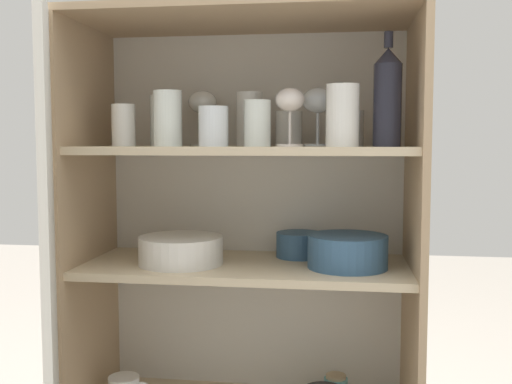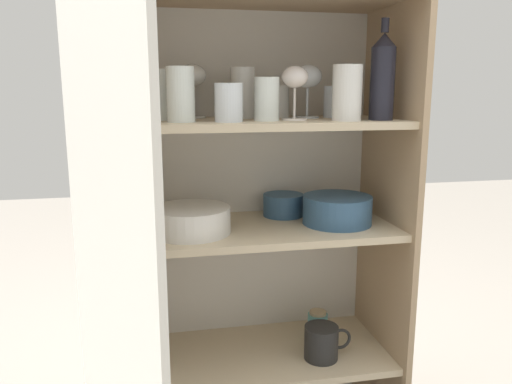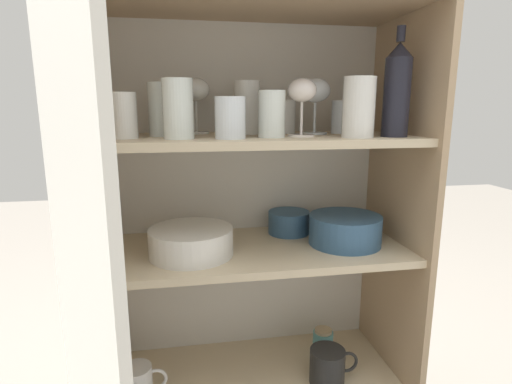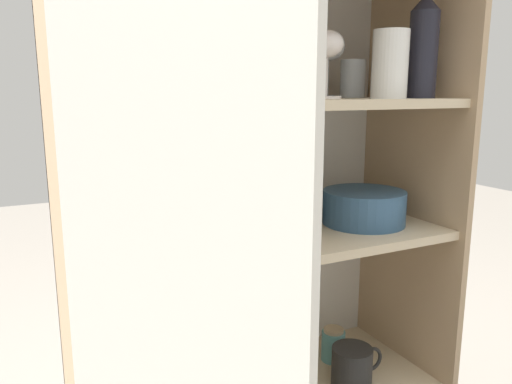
% 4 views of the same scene
% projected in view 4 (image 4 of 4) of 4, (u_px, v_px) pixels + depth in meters
% --- Properties ---
extents(cupboard_back_panel, '(0.87, 0.02, 1.29)m').
position_uv_depth(cupboard_back_panel, '(232.00, 228.00, 1.30)').
color(cupboard_back_panel, silver).
rests_on(cupboard_back_panel, ground_plane).
extents(cupboard_side_left, '(0.02, 0.39, 1.29)m').
position_uv_depth(cupboard_side_left, '(67.00, 279.00, 0.95)').
color(cupboard_side_left, tan).
rests_on(cupboard_side_left, ground_plane).
extents(cupboard_side_right, '(0.02, 0.39, 1.29)m').
position_uv_depth(cupboard_side_right, '(407.00, 226.00, 1.32)').
color(cupboard_side_right, tan).
rests_on(cupboard_side_right, ground_plane).
extents(shelf_board_middle, '(0.83, 0.35, 0.02)m').
position_uv_depth(shelf_board_middle, '(265.00, 239.00, 1.13)').
color(shelf_board_middle, beige).
extents(shelf_board_upper, '(0.83, 0.35, 0.02)m').
position_uv_depth(shelf_board_upper, '(265.00, 103.00, 1.07)').
color(shelf_board_upper, beige).
extents(cupboard_door, '(0.20, 0.40, 1.29)m').
position_uv_depth(cupboard_door, '(169.00, 369.00, 0.64)').
color(cupboard_door, silver).
rests_on(cupboard_door, ground_plane).
extents(tumbler_glass_0, '(0.06, 0.06, 0.09)m').
position_uv_depth(tumbler_glass_0, '(353.00, 79.00, 1.22)').
color(tumbler_glass_0, white).
rests_on(tumbler_glass_0, shelf_board_upper).
extents(tumbler_glass_1, '(0.07, 0.07, 0.10)m').
position_uv_depth(tumbler_glass_1, '(257.00, 74.00, 0.95)').
color(tumbler_glass_1, white).
rests_on(tumbler_glass_1, shelf_board_upper).
extents(tumbler_glass_2, '(0.07, 0.07, 0.13)m').
position_uv_depth(tumbler_glass_2, '(158.00, 65.00, 0.98)').
color(tumbler_glass_2, white).
rests_on(tumbler_glass_2, shelf_board_upper).
extents(tumbler_glass_3, '(0.07, 0.07, 0.11)m').
position_uv_depth(tumbler_glass_3, '(297.00, 71.00, 1.02)').
color(tumbler_glass_3, white).
rests_on(tumbler_glass_3, shelf_board_upper).
extents(tumbler_glass_4, '(0.07, 0.07, 0.14)m').
position_uv_depth(tumbler_glass_4, '(251.00, 66.00, 1.11)').
color(tumbler_glass_4, white).
rests_on(tumbler_glass_4, shelf_board_upper).
extents(tumbler_glass_5, '(0.07, 0.07, 0.14)m').
position_uv_depth(tumbler_glass_5, '(195.00, 62.00, 0.91)').
color(tumbler_glass_5, white).
rests_on(tumbler_glass_5, shelf_board_upper).
extents(tumbler_glass_6, '(0.07, 0.07, 0.09)m').
position_uv_depth(tumbler_glass_6, '(288.00, 78.00, 1.18)').
color(tumbler_glass_6, white).
rests_on(tumbler_glass_6, shelf_board_upper).
extents(tumbler_glass_7, '(0.06, 0.06, 0.11)m').
position_uv_depth(tumbler_glass_7, '(123.00, 70.00, 0.89)').
color(tumbler_glass_7, white).
rests_on(tumbler_glass_7, shelf_board_upper).
extents(tumbler_glass_8, '(0.08, 0.08, 0.14)m').
position_uv_depth(tumbler_glass_8, '(390.00, 65.00, 1.07)').
color(tumbler_glass_8, white).
rests_on(tumbler_glass_8, shelf_board_upper).
extents(wine_glass_0, '(0.08, 0.08, 0.15)m').
position_uv_depth(wine_glass_0, '(328.00, 50.00, 1.16)').
color(wine_glass_0, white).
rests_on(wine_glass_0, shelf_board_upper).
extents(wine_glass_1, '(0.08, 0.08, 0.15)m').
position_uv_depth(wine_glass_1, '(186.00, 46.00, 1.08)').
color(wine_glass_1, white).
rests_on(wine_glass_1, shelf_board_upper).
extents(wine_glass_2, '(0.07, 0.07, 0.14)m').
position_uv_depth(wine_glass_2, '(327.00, 49.00, 1.05)').
color(wine_glass_2, silver).
rests_on(wine_glass_2, shelf_board_upper).
extents(wine_bottle, '(0.06, 0.06, 0.26)m').
position_uv_depth(wine_bottle, '(424.00, 46.00, 1.11)').
color(wine_bottle, black).
rests_on(wine_bottle, shelf_board_upper).
extents(plate_stack_white, '(0.22, 0.22, 0.07)m').
position_uv_depth(plate_stack_white, '(202.00, 232.00, 1.02)').
color(plate_stack_white, silver).
rests_on(plate_stack_white, shelf_board_middle).
extents(mixing_bowl_large, '(0.20, 0.20, 0.08)m').
position_uv_depth(mixing_bowl_large, '(364.00, 206.00, 1.21)').
color(mixing_bowl_large, '#33567A').
rests_on(mixing_bowl_large, shelf_board_middle).
extents(serving_bowl_small, '(0.12, 0.12, 0.07)m').
position_uv_depth(serving_bowl_small, '(292.00, 204.00, 1.27)').
color(serving_bowl_small, '#33567A').
rests_on(serving_bowl_small, shelf_board_middle).
extents(coffee_mug_extra_1, '(0.14, 0.10, 0.10)m').
position_uv_depth(coffee_mug_extra_1, '(352.00, 367.00, 1.23)').
color(coffee_mug_extra_1, black).
rests_on(coffee_mug_extra_1, shelf_board_lower).
extents(storage_jar, '(0.06, 0.06, 0.09)m').
position_uv_depth(storage_jar, '(333.00, 345.00, 1.35)').
color(storage_jar, '#5BA3A8').
rests_on(storage_jar, shelf_board_lower).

